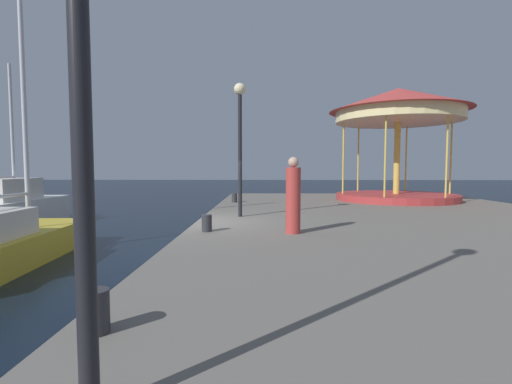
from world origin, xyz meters
TOP-DOWN VIEW (x-y plane):
  - ground_plane at (0.00, 0.00)m, footprint 120.00×120.00m
  - quay_dock at (6.15, 0.00)m, footprint 12.29×22.91m
  - sailboat_yellow at (-4.23, -1.78)m, footprint 2.13×5.62m
  - sailboat_white at (-8.10, 3.78)m, footprint 2.36×5.91m
  - carousel at (8.04, 7.04)m, footprint 6.23×6.23m
  - lamp_post_mid_promenade at (1.16, 1.15)m, footprint 0.36×0.36m
  - bollard_south at (0.61, 5.82)m, footprint 0.24×0.24m
  - bollard_north at (0.36, -6.90)m, footprint 0.24×0.24m
  - bollard_center at (0.54, -1.54)m, footprint 0.24×0.24m
  - person_near_carousel at (2.56, -1.72)m, footprint 0.34×0.34m

SIDE VIEW (x-z plane):
  - ground_plane at x=0.00m, z-range 0.00..0.00m
  - quay_dock at x=6.15m, z-range 0.00..0.80m
  - sailboat_yellow at x=-4.23m, z-range -3.06..4.14m
  - sailboat_white at x=-8.10m, z-range -2.47..3.92m
  - bollard_south at x=0.61m, z-range 0.80..1.20m
  - bollard_north at x=0.36m, z-range 0.80..1.20m
  - bollard_center at x=0.54m, z-range 0.80..1.20m
  - person_near_carousel at x=2.56m, z-range 0.74..2.50m
  - lamp_post_mid_promenade at x=1.16m, z-range 1.57..5.63m
  - carousel at x=8.04m, z-range 2.04..7.18m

